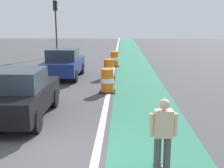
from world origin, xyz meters
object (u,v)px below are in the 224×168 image
object	(u,v)px
parked_sedan_second	(64,64)
traffic_barrel_mid	(109,69)
traffic_light_corner	(56,19)
skateboarder_on_lane	(163,136)
parked_sedan_nearest	(19,95)
traffic_barrel_back	(114,59)
traffic_barrel_front	(107,81)

from	to	relation	value
parked_sedan_second	traffic_barrel_mid	xyz separation A→B (m)	(2.59, 0.05, -0.30)
traffic_barrel_mid	traffic_light_corner	size ratio (longest dim) A/B	0.21
skateboarder_on_lane	parked_sedan_nearest	distance (m)	5.47
parked_sedan_nearest	traffic_light_corner	world-z (taller)	traffic_light_corner
parked_sedan_nearest	parked_sedan_second	world-z (taller)	same
parked_sedan_second	traffic_barrel_back	bearing A→B (deg)	57.63
traffic_barrel_front	traffic_barrel_mid	size ratio (longest dim) A/B	1.00
traffic_light_corner	traffic_barrel_front	bearing A→B (deg)	-68.15
parked_sedan_nearest	traffic_light_corner	size ratio (longest dim) A/B	0.81
traffic_light_corner	skateboarder_on_lane	bearing A→B (deg)	-71.52
skateboarder_on_lane	traffic_light_corner	world-z (taller)	traffic_light_corner
parked_sedan_second	traffic_barrel_mid	world-z (taller)	parked_sedan_second
parked_sedan_second	traffic_barrel_front	distance (m)	4.31
traffic_barrel_back	traffic_light_corner	size ratio (longest dim) A/B	0.21
traffic_barrel_mid	traffic_light_corner	world-z (taller)	traffic_light_corner
skateboarder_on_lane	traffic_barrel_front	xyz separation A→B (m)	(-1.51, 7.23, -0.38)
parked_sedan_nearest	traffic_barrel_front	bearing A→B (deg)	54.16
skateboarder_on_lane	traffic_light_corner	bearing A→B (deg)	108.48
traffic_barrel_front	traffic_barrel_mid	distance (m)	3.41
traffic_barrel_back	parked_sedan_nearest	bearing A→B (deg)	-103.74
parked_sedan_nearest	traffic_barrel_mid	distance (m)	7.62
traffic_barrel_front	traffic_barrel_mid	world-z (taller)	same
parked_sedan_nearest	traffic_barrel_back	distance (m)	11.85
traffic_barrel_front	traffic_barrel_back	bearing A→B (deg)	89.21
traffic_barrel_front	skateboarder_on_lane	bearing A→B (deg)	-78.20
parked_sedan_second	parked_sedan_nearest	bearing A→B (deg)	-90.15
parked_sedan_nearest	parked_sedan_second	xyz separation A→B (m)	(0.02, 7.10, 0.00)
skateboarder_on_lane	traffic_barrel_back	distance (m)	15.05
skateboarder_on_lane	traffic_barrel_mid	xyz separation A→B (m)	(-1.61, 10.63, -0.38)
traffic_barrel_front	traffic_light_corner	distance (m)	14.90
skateboarder_on_lane	traffic_barrel_mid	size ratio (longest dim) A/B	1.55
traffic_barrel_back	traffic_barrel_front	bearing A→B (deg)	-90.79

